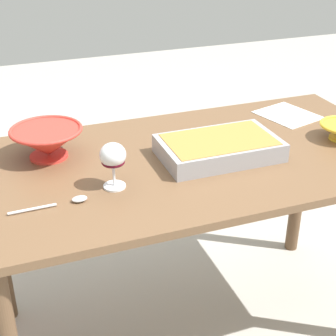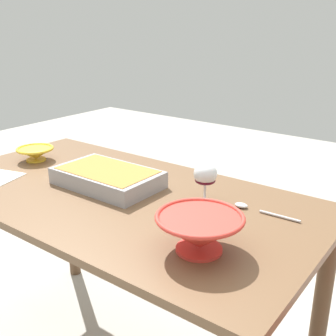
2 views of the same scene
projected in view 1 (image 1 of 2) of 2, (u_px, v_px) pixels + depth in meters
ground_plane at (190, 327)px, 2.05m from camera, size 8.00×8.00×0.00m
dining_table at (194, 186)px, 1.75m from camera, size 1.45×0.76×0.76m
wine_glass at (113, 158)px, 1.47m from camera, size 0.08×0.08×0.14m
casserole_dish at (219, 147)px, 1.67m from camera, size 0.38×0.23×0.06m
mixing_bowl at (47, 141)px, 1.66m from camera, size 0.23×0.23×0.10m
serving_spoon at (65, 202)px, 1.42m from camera, size 0.22×0.03×0.01m
napkin at (288, 115)px, 2.01m from camera, size 0.24×0.26×0.00m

